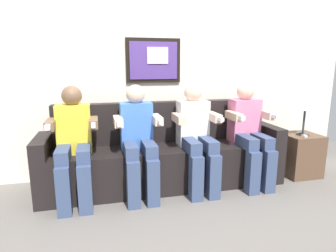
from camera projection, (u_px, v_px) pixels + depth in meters
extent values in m
plane|color=#66605B|center=(172.00, 197.00, 2.90)|extent=(6.48, 6.48, 0.00)
cube|color=silver|center=(155.00, 65.00, 3.35)|extent=(4.98, 0.05, 2.60)
cube|color=black|center=(153.00, 61.00, 3.30)|extent=(0.63, 0.03, 0.50)
cube|color=#4C337F|center=(154.00, 61.00, 3.28)|extent=(0.55, 0.02, 0.42)
cube|color=silver|center=(158.00, 55.00, 3.27)|extent=(0.24, 0.02, 0.18)
cube|color=black|center=(165.00, 166.00, 3.13)|extent=(2.30, 0.58, 0.45)
cube|color=black|center=(160.00, 122.00, 3.24)|extent=(2.30, 0.14, 0.45)
cube|color=black|center=(44.00, 168.00, 2.83)|extent=(0.14, 0.58, 0.62)
cube|color=black|center=(265.00, 151.00, 3.40)|extent=(0.14, 0.58, 0.62)
cube|color=yellow|center=(74.00, 129.00, 2.81)|extent=(0.32, 0.20, 0.48)
sphere|color=brown|center=(72.00, 96.00, 2.74)|extent=(0.19, 0.19, 0.19)
cube|color=#38476B|center=(64.00, 153.00, 2.64)|extent=(0.12, 0.40, 0.12)
cube|color=#38476B|center=(84.00, 152.00, 2.68)|extent=(0.12, 0.40, 0.12)
cube|color=#38476B|center=(64.00, 191.00, 2.51)|extent=(0.12, 0.12, 0.45)
cube|color=#38476B|center=(85.00, 189.00, 2.55)|extent=(0.12, 0.12, 0.45)
cube|color=brown|center=(51.00, 124.00, 2.63)|extent=(0.08, 0.28, 0.08)
cube|color=brown|center=(94.00, 122.00, 2.72)|extent=(0.08, 0.28, 0.08)
cube|color=white|center=(93.00, 125.00, 2.57)|extent=(0.04, 0.13, 0.04)
cube|color=white|center=(48.00, 127.00, 2.48)|extent=(0.04, 0.10, 0.04)
cube|color=#3F72CC|center=(136.00, 126.00, 2.95)|extent=(0.32, 0.20, 0.48)
sphere|color=beige|center=(135.00, 94.00, 2.88)|extent=(0.19, 0.19, 0.19)
cube|color=#38476B|center=(130.00, 149.00, 2.78)|extent=(0.12, 0.40, 0.12)
cube|color=#38476B|center=(148.00, 147.00, 2.82)|extent=(0.12, 0.40, 0.12)
cube|color=#38476B|center=(133.00, 185.00, 2.65)|extent=(0.12, 0.12, 0.45)
cube|color=#38476B|center=(153.00, 183.00, 2.69)|extent=(0.12, 0.12, 0.45)
cube|color=beige|center=(118.00, 121.00, 2.78)|extent=(0.08, 0.28, 0.08)
cube|color=beige|center=(157.00, 120.00, 2.87)|extent=(0.08, 0.28, 0.08)
cube|color=white|center=(160.00, 122.00, 2.71)|extent=(0.04, 0.13, 0.04)
cube|color=white|center=(119.00, 124.00, 2.62)|extent=(0.04, 0.10, 0.04)
cube|color=white|center=(193.00, 123.00, 3.09)|extent=(0.32, 0.20, 0.48)
sphere|color=beige|center=(193.00, 93.00, 3.03)|extent=(0.19, 0.19, 0.19)
cube|color=#38476B|center=(190.00, 145.00, 2.92)|extent=(0.12, 0.40, 0.12)
cube|color=#38476B|center=(207.00, 143.00, 2.96)|extent=(0.12, 0.40, 0.12)
cube|color=#38476B|center=(196.00, 178.00, 2.79)|extent=(0.12, 0.12, 0.45)
cube|color=#38476B|center=(213.00, 177.00, 2.83)|extent=(0.12, 0.12, 0.45)
cube|color=beige|center=(179.00, 118.00, 2.92)|extent=(0.08, 0.28, 0.08)
cube|color=beige|center=(214.00, 117.00, 3.01)|extent=(0.08, 0.28, 0.08)
cube|color=white|center=(220.00, 119.00, 2.85)|extent=(0.04, 0.13, 0.04)
cube|color=pink|center=(244.00, 120.00, 3.24)|extent=(0.32, 0.20, 0.48)
sphere|color=beige|center=(246.00, 91.00, 3.17)|extent=(0.19, 0.19, 0.19)
cube|color=#38476B|center=(245.00, 141.00, 3.06)|extent=(0.12, 0.40, 0.12)
cube|color=#38476B|center=(260.00, 140.00, 3.11)|extent=(0.12, 0.40, 0.12)
cube|color=#38476B|center=(253.00, 173.00, 2.93)|extent=(0.12, 0.12, 0.45)
cube|color=#38476B|center=(268.00, 171.00, 2.98)|extent=(0.12, 0.12, 0.45)
cube|color=beige|center=(234.00, 116.00, 3.06)|extent=(0.08, 0.28, 0.08)
cube|color=beige|center=(266.00, 114.00, 3.15)|extent=(0.08, 0.28, 0.08)
cube|color=white|center=(274.00, 116.00, 3.00)|extent=(0.04, 0.13, 0.04)
cube|color=white|center=(241.00, 118.00, 2.91)|extent=(0.04, 0.10, 0.04)
cube|color=brown|center=(300.00, 155.00, 3.44)|extent=(0.40, 0.40, 0.50)
cylinder|color=#333338|center=(303.00, 134.00, 3.36)|extent=(0.14, 0.14, 0.02)
cylinder|color=#333338|center=(304.00, 121.00, 3.33)|extent=(0.02, 0.02, 0.28)
cone|color=silver|center=(306.00, 103.00, 3.28)|extent=(0.22, 0.22, 0.16)
cube|color=white|center=(302.00, 135.00, 3.31)|extent=(0.04, 0.13, 0.02)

